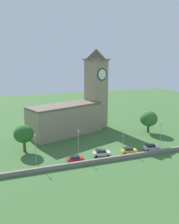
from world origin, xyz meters
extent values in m
plane|color=#3D6633|center=(0.00, 15.00, 0.00)|extent=(200.00, 200.00, 0.00)
cube|color=gray|center=(-6.00, 20.48, 4.84)|extent=(27.25, 18.10, 9.67)
cube|color=#675C4A|center=(-6.00, 20.48, 10.02)|extent=(26.97, 17.34, 0.70)
cube|color=gray|center=(7.40, 25.32, 12.53)|extent=(8.13, 8.13, 25.05)
cube|color=#736753|center=(7.40, 25.32, 25.30)|extent=(9.43, 9.43, 0.50)
pyramid|color=brown|center=(7.40, 25.32, 27.30)|extent=(8.53, 8.53, 3.49)
cylinder|color=white|center=(8.50, 22.28, 20.04)|extent=(3.86, 1.49, 4.06)
torus|color=black|center=(8.50, 22.28, 20.04)|extent=(4.29, 1.85, 4.43)
cylinder|color=white|center=(10.44, 26.42, 20.04)|extent=(1.49, 3.86, 4.06)
torus|color=black|center=(10.44, 26.42, 20.04)|extent=(1.85, 4.29, 4.43)
cube|color=gray|center=(0.00, -5.99, 0.54)|extent=(59.63, 0.70, 1.08)
cube|color=red|center=(-9.58, -3.47, 0.67)|extent=(4.39, 2.04, 0.74)
cube|color=#1E232B|center=(-9.79, -3.45, 1.33)|extent=(2.50, 1.70, 0.59)
cylinder|color=black|center=(-8.07, -2.72, 0.30)|extent=(0.62, 0.35, 0.59)
cylinder|color=black|center=(-8.20, -4.44, 0.30)|extent=(0.62, 0.35, 0.59)
cylinder|color=black|center=(-10.96, -2.50, 0.30)|extent=(0.62, 0.35, 0.59)
cylinder|color=black|center=(-11.10, -4.22, 0.30)|extent=(0.62, 0.35, 0.59)
cube|color=silver|center=(-1.81, -2.38, 0.75)|extent=(4.91, 2.71, 0.84)
cube|color=#1E232B|center=(-2.03, -2.33, 1.50)|extent=(2.86, 2.11, 0.66)
cylinder|color=black|center=(-0.08, -1.75, 0.33)|extent=(0.72, 0.46, 0.67)
cylinder|color=black|center=(-0.43, -3.59, 0.33)|extent=(0.72, 0.46, 0.67)
cylinder|color=black|center=(-3.18, -1.16, 0.33)|extent=(0.72, 0.46, 0.67)
cylinder|color=black|center=(-3.53, -3.00, 0.33)|extent=(0.72, 0.46, 0.67)
cube|color=gold|center=(6.13, -3.13, 0.69)|extent=(4.48, 2.59, 0.77)
cube|color=#1E232B|center=(5.92, -3.09, 1.38)|extent=(2.62, 2.02, 0.61)
cylinder|color=black|center=(7.71, -2.52, 0.31)|extent=(0.67, 0.44, 0.62)
cylinder|color=black|center=(7.36, -4.30, 0.31)|extent=(0.67, 0.44, 0.62)
cylinder|color=black|center=(4.90, -1.97, 0.31)|extent=(0.67, 0.44, 0.62)
cylinder|color=black|center=(4.55, -3.74, 0.31)|extent=(0.67, 0.44, 0.62)
cube|color=silver|center=(13.43, -3.11, 0.67)|extent=(4.47, 2.56, 0.75)
cube|color=#1E232B|center=(13.22, -3.07, 1.34)|extent=(2.61, 2.01, 0.59)
cylinder|color=black|center=(15.00, -2.48, 0.30)|extent=(0.65, 0.43, 0.60)
cylinder|color=black|center=(14.66, -4.27, 0.30)|extent=(0.65, 0.43, 0.60)
cylinder|color=black|center=(12.19, -1.95, 0.30)|extent=(0.65, 0.43, 0.60)
cylinder|color=black|center=(11.85, -3.74, 0.30)|extent=(0.65, 0.43, 0.60)
cylinder|color=#9EA0A5|center=(-19.16, -1.19, 3.63)|extent=(0.14, 0.14, 7.27)
sphere|color=#F4EFCC|center=(-19.16, -1.19, 7.49)|extent=(0.44, 0.44, 0.44)
cylinder|color=#9EA0A5|center=(-7.77, -0.63, 3.51)|extent=(0.14, 0.14, 7.02)
sphere|color=#F4EFCC|center=(-7.77, -0.63, 7.24)|extent=(0.44, 0.44, 0.44)
cylinder|color=#9EA0A5|center=(5.27, -1.06, 3.25)|extent=(0.14, 0.14, 6.50)
sphere|color=#F4EFCC|center=(5.27, -1.06, 6.72)|extent=(0.44, 0.44, 0.44)
cylinder|color=#9EA0A5|center=(17.79, -1.21, 3.73)|extent=(0.14, 0.14, 7.45)
sphere|color=#F4EFCC|center=(17.79, -1.21, 7.67)|extent=(0.44, 0.44, 0.44)
cylinder|color=brown|center=(-21.06, 8.24, 1.56)|extent=(0.79, 0.79, 3.12)
ellipsoid|color=#286023|center=(-21.06, 8.24, 5.23)|extent=(5.64, 5.64, 5.07)
cylinder|color=brown|center=(21.84, 11.47, 1.40)|extent=(0.86, 0.86, 2.81)
ellipsoid|color=#33702D|center=(21.84, 11.47, 5.10)|extent=(6.12, 6.12, 5.50)
camera|label=1|loc=(-26.18, -59.75, 26.46)|focal=39.41mm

